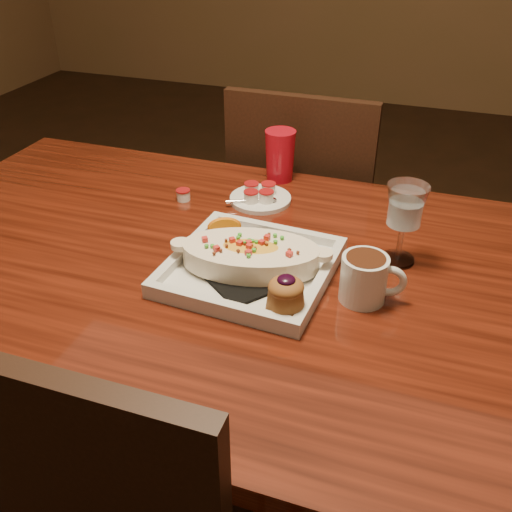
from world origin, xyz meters
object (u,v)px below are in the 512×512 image
(table, at_px, (229,304))
(coffee_mug, at_px, (366,277))
(goblet, at_px, (405,210))
(saucer, at_px, (259,197))
(chair_far, at_px, (305,222))
(red_tumbler, at_px, (280,156))
(plate, at_px, (253,262))

(table, distance_m, coffee_mug, 0.30)
(goblet, bearing_deg, saucer, 155.61)
(chair_far, height_order, saucer, chair_far)
(table, bearing_deg, red_tumbler, 92.59)
(saucer, bearing_deg, chair_far, 85.77)
(table, height_order, red_tumbler, red_tumbler)
(chair_far, distance_m, saucer, 0.44)
(chair_far, bearing_deg, red_tumbler, 85.50)
(saucer, bearing_deg, goblet, -24.39)
(chair_far, xyz_separation_m, saucer, (-0.03, -0.36, 0.25))
(chair_far, bearing_deg, saucer, 85.77)
(saucer, xyz_separation_m, red_tumbler, (0.01, 0.13, 0.05))
(goblet, relative_size, red_tumbler, 1.29)
(table, distance_m, red_tumbler, 0.43)
(plate, height_order, goblet, goblet)
(table, distance_m, plate, 0.14)
(goblet, bearing_deg, table, -159.06)
(chair_far, xyz_separation_m, goblet, (0.31, -0.51, 0.35))
(goblet, xyz_separation_m, red_tumbler, (-0.33, 0.28, -0.05))
(chair_far, height_order, goblet, chair_far)
(red_tumbler, bearing_deg, goblet, -40.95)
(plate, bearing_deg, coffee_mug, 2.60)
(goblet, xyz_separation_m, saucer, (-0.33, 0.15, -0.10))
(coffee_mug, bearing_deg, goblet, 64.89)
(chair_far, distance_m, plate, 0.71)
(goblet, height_order, saucer, goblet)
(table, distance_m, chair_far, 0.65)
(red_tumbler, bearing_deg, plate, -79.69)
(plate, distance_m, red_tumbler, 0.43)
(table, relative_size, coffee_mug, 13.13)
(plate, bearing_deg, saucer, 109.89)
(chair_far, relative_size, plate, 3.02)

